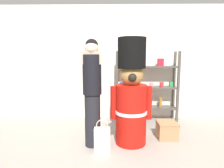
# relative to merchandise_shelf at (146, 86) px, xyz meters

# --- Properties ---
(ground_plane) EXTENTS (6.40, 6.40, 0.00)m
(ground_plane) POSITION_rel_merchandise_shelf_xyz_m (-0.72, -1.98, -0.78)
(ground_plane) COLOR #9E9389
(back_wall) EXTENTS (6.40, 0.12, 2.60)m
(back_wall) POSITION_rel_merchandise_shelf_xyz_m (-0.72, 0.22, 0.52)
(back_wall) COLOR silver
(back_wall) RESTS_ON ground_plane
(merchandise_shelf) EXTENTS (1.39, 0.35, 1.56)m
(merchandise_shelf) POSITION_rel_merchandise_shelf_xyz_m (0.00, 0.00, 0.00)
(merchandise_shelf) COLOR #4C4742
(merchandise_shelf) RESTS_ON ground_plane
(teddy_bear_guard) EXTENTS (0.68, 0.52, 1.72)m
(teddy_bear_guard) POSITION_rel_merchandise_shelf_xyz_m (-0.45, -1.23, 0.03)
(teddy_bear_guard) COLOR red
(teddy_bear_guard) RESTS_ON ground_plane
(person_shopper) EXTENTS (0.31, 0.29, 1.70)m
(person_shopper) POSITION_rel_merchandise_shelf_xyz_m (-1.07, -1.32, 0.13)
(person_shopper) COLOR black
(person_shopper) RESTS_ON ground_plane
(shopping_bag) EXTENTS (0.24, 0.12, 0.50)m
(shopping_bag) POSITION_rel_merchandise_shelf_xyz_m (-0.90, -1.55, -0.59)
(shopping_bag) COLOR silver
(shopping_bag) RESTS_ON ground_plane
(display_crate) EXTENTS (0.34, 0.35, 0.30)m
(display_crate) POSITION_rel_merchandise_shelf_xyz_m (0.20, -1.03, -0.63)
(display_crate) COLOR #9E7A51
(display_crate) RESTS_ON ground_plane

